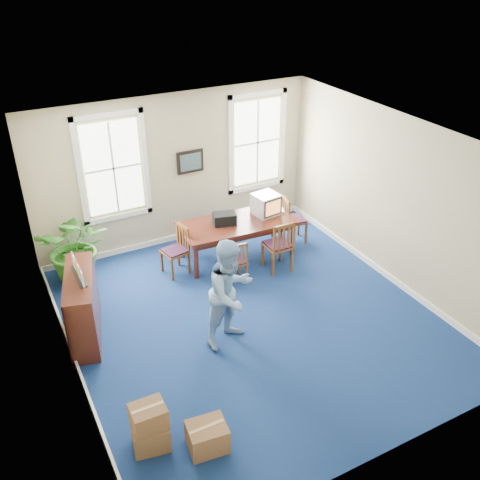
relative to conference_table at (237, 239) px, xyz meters
name	(u,v)px	position (x,y,z in m)	size (l,w,h in m)	color
floor	(251,318)	(-0.77, -1.98, -0.40)	(6.50, 6.50, 0.00)	navy
ceiling	(253,143)	(-0.77, -1.98, 2.80)	(6.50, 6.50, 0.00)	white
wall_back	(176,170)	(-0.77, 1.27, 1.20)	(6.50, 6.50, 0.00)	tan
wall_front	(390,365)	(-0.77, -5.23, 1.20)	(6.50, 6.50, 0.00)	tan
wall_left	(60,289)	(-3.77, -1.98, 1.20)	(6.50, 6.50, 0.00)	tan
wall_right	(396,201)	(2.23, -1.98, 1.20)	(6.50, 6.50, 0.00)	tan
baseboard_back	(181,236)	(-0.77, 1.24, -0.34)	(6.00, 0.04, 0.12)	white
baseboard_left	(79,372)	(-3.74, -1.98, -0.34)	(0.04, 6.50, 0.12)	white
baseboard_right	(383,272)	(2.20, -1.98, -0.34)	(0.04, 6.50, 0.12)	white
window_left	(113,168)	(-2.07, 1.25, 1.50)	(1.40, 0.12, 2.20)	white
window_right	(257,142)	(1.13, 1.25, 1.50)	(1.40, 0.12, 2.20)	white
wall_picture	(190,162)	(-0.47, 1.22, 1.35)	(0.58, 0.06, 0.48)	black
conference_table	(237,239)	(0.00, 0.00, 0.00)	(2.33, 1.06, 0.79)	#4B1D13
crt_tv	(266,204)	(0.69, 0.05, 0.62)	(0.48, 0.53, 0.44)	#B7B7BC
game_console	(280,211)	(1.01, 0.00, 0.42)	(0.15, 0.19, 0.05)	white
equipment_bag	(224,219)	(-0.26, 0.05, 0.51)	(0.45, 0.29, 0.23)	black
chair_near_left	(234,260)	(-0.48, -0.79, 0.06)	(0.41, 0.41, 0.91)	brown
chair_near_right	(278,244)	(0.48, -0.79, 0.15)	(0.49, 0.49, 1.10)	brown
chair_end_left	(175,251)	(-1.38, 0.00, 0.10)	(0.45, 0.45, 0.99)	brown
chair_end_right	(294,219)	(1.38, 0.00, 0.13)	(0.47, 0.47, 1.05)	brown
man	(231,293)	(-1.31, -2.30, 0.53)	(0.90, 0.70, 1.85)	#7FA7D2
credenza	(83,305)	(-3.39, -1.08, 0.20)	(0.44, 1.53, 1.20)	#4B1D13
brochure_rack	(77,266)	(-3.37, -1.08, 0.95)	(0.12, 0.66, 0.29)	#99999E
potted_plant	(76,247)	(-3.10, 0.63, 0.33)	(1.31, 1.14, 1.46)	#245B17
cardboard_boxes	(161,416)	(-3.02, -3.63, -0.03)	(1.28, 1.28, 0.73)	#895F3B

